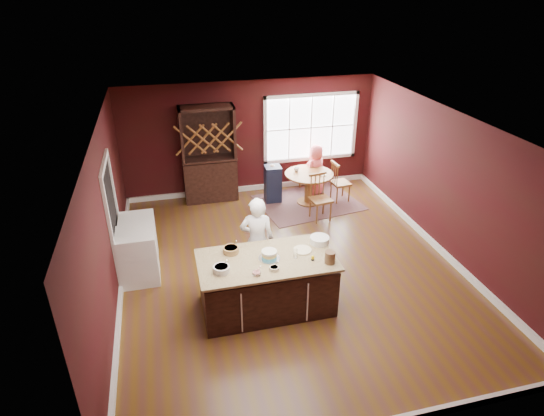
{
  "coord_description": "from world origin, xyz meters",
  "views": [
    {
      "loc": [
        -1.98,
        -6.66,
        4.79
      ],
      "look_at": [
        -0.23,
        0.41,
        1.05
      ],
      "focal_mm": 30.0,
      "sensor_mm": 36.0,
      "label": 1
    }
  ],
  "objects": [
    {
      "name": "dryer",
      "position": [
        -2.64,
        0.92,
        0.45
      ],
      "size": [
        0.62,
        0.6,
        0.9
      ],
      "primitive_type": "cube",
      "color": "silver",
      "rests_on": "ground"
    },
    {
      "name": "stoneware_crock",
      "position": [
        0.24,
        -1.32,
        1.02
      ],
      "size": [
        0.16,
        0.16,
        0.19
      ],
      "primitive_type": "cylinder",
      "color": "#492C1C",
      "rests_on": "kitchen_island"
    },
    {
      "name": "seated_woman",
      "position": [
        1.47,
        2.91,
        0.62
      ],
      "size": [
        0.73,
        0.66,
        1.25
      ],
      "primitive_type": "imported",
      "rotation": [
        0.0,
        0.0,
        3.72
      ],
      "color": "#ED5C64",
      "rests_on": "ground"
    },
    {
      "name": "window",
      "position": [
        1.5,
        3.47,
        1.5
      ],
      "size": [
        2.36,
        0.1,
        1.66
      ],
      "primitive_type": null,
      "color": "white",
      "rests_on": "room_shell"
    },
    {
      "name": "bowl_blue",
      "position": [
        -1.38,
        -1.15,
        0.97
      ],
      "size": [
        0.25,
        0.25,
        0.09
      ],
      "primitive_type": "cylinder",
      "color": "silver",
      "rests_on": "kitchen_island"
    },
    {
      "name": "white_tub",
      "position": [
        0.28,
        -0.74,
        0.97
      ],
      "size": [
        0.31,
        0.31,
        0.11
      ],
      "primitive_type": "cylinder",
      "color": "white",
      "rests_on": "kitchen_island"
    },
    {
      "name": "washer",
      "position": [
        -2.64,
        0.28,
        0.47
      ],
      "size": [
        0.65,
        0.63,
        0.94
      ],
      "primitive_type": "cube",
      "color": "white",
      "rests_on": "ground"
    },
    {
      "name": "toddler",
      "position": [
        0.4,
        2.8,
        0.81
      ],
      "size": [
        0.18,
        0.14,
        0.26
      ],
      "primitive_type": null,
      "color": "#8CA5BF",
      "rests_on": "high_chair"
    },
    {
      "name": "chair_south",
      "position": [
        1.16,
        1.63,
        0.52
      ],
      "size": [
        0.49,
        0.47,
        1.04
      ],
      "primitive_type": null,
      "rotation": [
        0.0,
        0.0,
        0.15
      ],
      "color": "brown",
      "rests_on": "ground"
    },
    {
      "name": "dinner_plate",
      "position": [
        -0.06,
        -0.89,
        0.93
      ],
      "size": [
        0.29,
        0.29,
        0.02
      ],
      "primitive_type": "cylinder",
      "color": "beige",
      "rests_on": "kitchen_island"
    },
    {
      "name": "table_plate",
      "position": [
        1.42,
        2.32,
        0.76
      ],
      "size": [
        0.21,
        0.21,
        0.02
      ],
      "primitive_type": "cylinder",
      "color": "beige",
      "rests_on": "dining_table"
    },
    {
      "name": "doorway",
      "position": [
        -2.97,
        0.6,
        1.02
      ],
      "size": [
        0.08,
        1.26,
        2.13
      ],
      "primitive_type": null,
      "color": "white",
      "rests_on": "room_shell"
    },
    {
      "name": "drinking_glass",
      "position": [
        -0.22,
        -1.05,
        0.99
      ],
      "size": [
        0.07,
        0.07,
        0.14
      ],
      "primitive_type": "cylinder",
      "color": "silver",
      "rests_on": "kitchen_island"
    },
    {
      "name": "bowl_pink",
      "position": [
        -0.9,
        -1.35,
        0.95
      ],
      "size": [
        0.14,
        0.14,
        0.05
      ],
      "primitive_type": "cylinder",
      "color": "silver",
      "rests_on": "kitchen_island"
    },
    {
      "name": "bowl_yellow",
      "position": [
        -1.16,
        -0.68,
        0.97
      ],
      "size": [
        0.25,
        0.25,
        0.09
      ],
      "primitive_type": "cylinder",
      "color": "#A8743E",
      "rests_on": "kitchen_island"
    },
    {
      "name": "high_chair",
      "position": [
        0.38,
        2.77,
        0.45
      ],
      "size": [
        0.38,
        0.38,
        0.91
      ],
      "primitive_type": null,
      "rotation": [
        0.0,
        0.0,
        -0.04
      ],
      "color": "black",
      "rests_on": "ground"
    },
    {
      "name": "chair_north",
      "position": [
        1.45,
        3.28,
        0.54
      ],
      "size": [
        0.62,
        0.62,
        1.07
      ],
      "primitive_type": null,
      "rotation": [
        0.0,
        0.0,
        3.83
      ],
      "color": "brown",
      "rests_on": "ground"
    },
    {
      "name": "layer_cake",
      "position": [
        -0.62,
        -0.99,
        0.99
      ],
      "size": [
        0.34,
        0.34,
        0.14
      ],
      "primitive_type": null,
      "color": "silver",
      "rests_on": "kitchen_island"
    },
    {
      "name": "rug",
      "position": [
        1.15,
        2.45,
        0.01
      ],
      "size": [
        2.49,
        2.07,
        0.01
      ],
      "primitive_type": "cube",
      "rotation": [
        0.0,
        0.0,
        0.16
      ],
      "color": "brown",
      "rests_on": "ground"
    },
    {
      "name": "baker",
      "position": [
        -0.65,
        -0.23,
        0.8
      ],
      "size": [
        0.66,
        0.52,
        1.6
      ],
      "primitive_type": "imported",
      "rotation": [
        0.0,
        0.0,
        2.89
      ],
      "color": "white",
      "rests_on": "ground"
    },
    {
      "name": "dining_table",
      "position": [
        1.15,
        2.45,
        0.53
      ],
      "size": [
        1.11,
        1.11,
        0.75
      ],
      "color": "brown",
      "rests_on": "ground"
    },
    {
      "name": "bowl_olive",
      "position": [
        -0.62,
        -1.3,
        0.95
      ],
      "size": [
        0.14,
        0.14,
        0.05
      ],
      "primitive_type": "cylinder",
      "color": "beige",
      "rests_on": "kitchen_island"
    },
    {
      "name": "kitchen_island",
      "position": [
        -0.66,
        -0.99,
        0.44
      ],
      "size": [
        2.12,
        1.11,
        0.92
      ],
      "color": "black",
      "rests_on": "ground"
    },
    {
      "name": "room_shell",
      "position": [
        0.0,
        0.0,
        1.35
      ],
      "size": [
        7.0,
        7.0,
        7.0
      ],
      "color": "#583912",
      "rests_on": "ground"
    },
    {
      "name": "hutch",
      "position": [
        -1.03,
        3.22,
        1.12
      ],
      "size": [
        1.23,
        0.51,
        2.25
      ],
      "primitive_type": "cube",
      "color": "#321F12",
      "rests_on": "ground"
    },
    {
      "name": "toy_figurine",
      "position": [
        0.01,
        -1.2,
        0.96
      ],
      "size": [
        0.05,
        0.05,
        0.09
      ],
      "primitive_type": null,
      "color": "yellow",
      "rests_on": "kitchen_island"
    },
    {
      "name": "chair_east",
      "position": [
        1.93,
        2.41,
        0.5
      ],
      "size": [
        0.44,
        0.45,
        0.99
      ],
      "primitive_type": null,
      "rotation": [
        0.0,
        0.0,
        1.67
      ],
      "color": "olive",
      "rests_on": "ground"
    },
    {
      "name": "table_cup",
      "position": [
        0.91,
        2.65,
        0.8
      ],
      "size": [
        0.13,
        0.13,
        0.09
      ],
      "primitive_type": "imported",
      "rotation": [
        0.0,
        0.0,
        -0.09
      ],
      "color": "white",
      "rests_on": "dining_table"
    }
  ]
}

